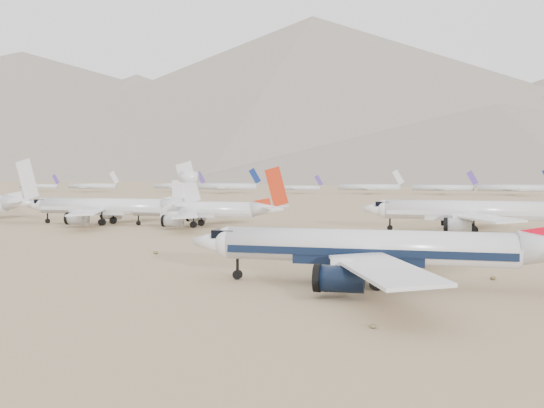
{
  "coord_description": "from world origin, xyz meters",
  "views": [
    {
      "loc": [
        14.88,
        -83.61,
        14.47
      ],
      "look_at": [
        -18.71,
        52.52,
        7.0
      ],
      "focal_mm": 40.0,
      "sensor_mm": 36.0,
      "label": 1
    }
  ],
  "objects": [
    {
      "name": "row2_gold_tail",
      "position": [
        27.59,
        67.46,
        5.08
      ],
      "size": [
        51.0,
        49.88,
        18.16
      ],
      "color": "silver",
      "rests_on": "ground"
    },
    {
      "name": "desert_scrub",
      "position": [
        5.14,
        -30.75,
        0.29
      ],
      "size": [
        261.14,
        121.67,
        0.63
      ],
      "color": "brown",
      "rests_on": "ground"
    },
    {
      "name": "distant_storage_row",
      "position": [
        -7.13,
        312.92,
        4.38
      ],
      "size": [
        516.2,
        57.54,
        14.77
      ],
      "color": "silver",
      "rests_on": "ground"
    },
    {
      "name": "mountain_range",
      "position": [
        70.18,
        1648.01,
        190.32
      ],
      "size": [
        7354.0,
        3024.0,
        470.0
      ],
      "color": "slate",
      "rests_on": "ground"
    },
    {
      "name": "row2_orange_tail",
      "position": [
        -41.67,
        65.86,
        4.46
      ],
      "size": [
        44.52,
        43.55,
        15.88
      ],
      "color": "silver",
      "rests_on": "ground"
    },
    {
      "name": "row2_white_trijet",
      "position": [
        -67.11,
        65.93,
        5.03
      ],
      "size": [
        49.01,
        47.9,
        17.37
      ],
      "color": "silver",
      "rests_on": "ground"
    },
    {
      "name": "ground",
      "position": [
        0.0,
        0.0,
        0.0
      ],
      "size": [
        7000.0,
        7000.0,
        0.0
      ],
      "primitive_type": "plane",
      "color": "#8B6D51",
      "rests_on": "ground"
    },
    {
      "name": "main_airliner",
      "position": [
        10.47,
        -6.32,
        4.76
      ],
      "size": [
        49.1,
        47.96,
        17.33
      ],
      "color": "silver",
      "rests_on": "ground"
    }
  ]
}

